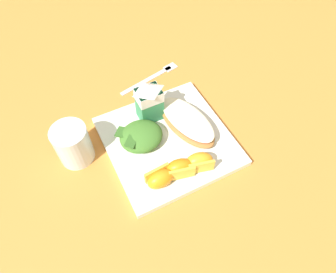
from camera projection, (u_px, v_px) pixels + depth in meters
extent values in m
plane|color=#C67A33|center=(168.00, 143.00, 0.73)|extent=(3.00, 3.00, 0.00)
cube|color=white|center=(168.00, 141.00, 0.72)|extent=(0.28, 0.28, 0.02)
ellipsoid|color=#A87038|center=(187.00, 124.00, 0.73)|extent=(0.11, 0.18, 0.03)
ellipsoid|color=#B22D19|center=(187.00, 121.00, 0.72)|extent=(0.10, 0.17, 0.01)
ellipsoid|color=beige|center=(187.00, 119.00, 0.71)|extent=(0.11, 0.18, 0.01)
ellipsoid|color=#3D7028|center=(141.00, 136.00, 0.70)|extent=(0.10, 0.09, 0.04)
cube|color=#336023|center=(131.00, 142.00, 0.67)|extent=(0.04, 0.04, 0.01)
cube|color=#336023|center=(121.00, 132.00, 0.69)|extent=(0.04, 0.04, 0.01)
cube|color=#3D7028|center=(143.00, 131.00, 0.69)|extent=(0.04, 0.04, 0.01)
cube|color=#5B8E3D|center=(135.00, 136.00, 0.69)|extent=(0.03, 0.04, 0.01)
cube|color=#2D8451|center=(149.00, 104.00, 0.72)|extent=(0.06, 0.04, 0.09)
cube|color=white|center=(149.00, 95.00, 0.70)|extent=(0.06, 0.05, 0.03)
pyramid|color=white|center=(148.00, 88.00, 0.68)|extent=(0.06, 0.04, 0.02)
ellipsoid|color=orange|center=(161.00, 179.00, 0.64)|extent=(0.06, 0.04, 0.04)
cube|color=gold|center=(157.00, 173.00, 0.64)|extent=(0.06, 0.01, 0.03)
ellipsoid|color=orange|center=(180.00, 167.00, 0.65)|extent=(0.07, 0.05, 0.04)
cube|color=gold|center=(182.00, 174.00, 0.64)|extent=(0.06, 0.02, 0.03)
ellipsoid|color=orange|center=(199.00, 161.00, 0.66)|extent=(0.07, 0.05, 0.04)
cube|color=gold|center=(201.00, 167.00, 0.65)|extent=(0.06, 0.02, 0.03)
cube|color=silver|center=(147.00, 80.00, 0.85)|extent=(0.17, 0.05, 0.01)
cube|color=silver|center=(170.00, 67.00, 0.88)|extent=(0.04, 0.03, 0.01)
cylinder|color=silver|center=(73.00, 144.00, 0.67)|extent=(0.08, 0.08, 0.10)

